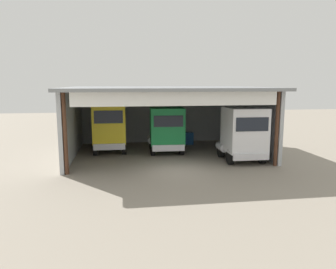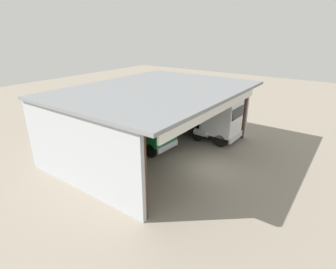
{
  "view_description": "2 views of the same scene",
  "coord_description": "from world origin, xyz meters",
  "px_view_note": "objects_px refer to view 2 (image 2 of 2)",
  "views": [
    {
      "loc": [
        -3.28,
        -18.26,
        5.18
      ],
      "look_at": [
        0.0,
        3.38,
        1.64
      ],
      "focal_mm": 34.18,
      "sensor_mm": 36.0,
      "label": 1
    },
    {
      "loc": [
        -14.36,
        -6.94,
        8.67
      ],
      "look_at": [
        0.0,
        3.38,
        1.64
      ],
      "focal_mm": 28.27,
      "sensor_mm": 36.0,
      "label": 2
    }
  ],
  "objects_px": {
    "truck_green_left_bay": "(152,128)",
    "oil_drum": "(132,128)",
    "truck_white_yard_outside": "(220,119)",
    "tool_cart": "(142,127)",
    "truck_yellow_center_left_bay": "(103,142)"
  },
  "relations": [
    {
      "from": "oil_drum",
      "to": "truck_white_yard_outside",
      "type": "bearing_deg",
      "value": -68.42
    },
    {
      "from": "truck_green_left_bay",
      "to": "truck_white_yard_outside",
      "type": "height_order",
      "value": "truck_white_yard_outside"
    },
    {
      "from": "truck_yellow_center_left_bay",
      "to": "tool_cart",
      "type": "bearing_deg",
      "value": -159.51
    },
    {
      "from": "truck_yellow_center_left_bay",
      "to": "truck_white_yard_outside",
      "type": "xyz_separation_m",
      "value": [
        8.82,
        -4.03,
        -0.04
      ]
    },
    {
      "from": "truck_white_yard_outside",
      "to": "oil_drum",
      "type": "bearing_deg",
      "value": -67.64
    },
    {
      "from": "truck_green_left_bay",
      "to": "truck_white_yard_outside",
      "type": "bearing_deg",
      "value": 147.0
    },
    {
      "from": "truck_green_left_bay",
      "to": "oil_drum",
      "type": "relative_size",
      "value": 5.72
    },
    {
      "from": "truck_white_yard_outside",
      "to": "truck_green_left_bay",
      "type": "bearing_deg",
      "value": -35.02
    },
    {
      "from": "truck_green_left_bay",
      "to": "truck_white_yard_outside",
      "type": "xyz_separation_m",
      "value": [
        4.63,
        -3.34,
        0.15
      ]
    },
    {
      "from": "truck_yellow_center_left_bay",
      "to": "truck_green_left_bay",
      "type": "relative_size",
      "value": 0.95
    },
    {
      "from": "truck_white_yard_outside",
      "to": "oil_drum",
      "type": "height_order",
      "value": "truck_white_yard_outside"
    },
    {
      "from": "truck_green_left_bay",
      "to": "oil_drum",
      "type": "height_order",
      "value": "truck_green_left_bay"
    },
    {
      "from": "truck_yellow_center_left_bay",
      "to": "tool_cart",
      "type": "xyz_separation_m",
      "value": [
        6.5,
        2.46,
        -1.45
      ]
    },
    {
      "from": "tool_cart",
      "to": "truck_white_yard_outside",
      "type": "bearing_deg",
      "value": -70.32
    },
    {
      "from": "truck_green_left_bay",
      "to": "tool_cart",
      "type": "xyz_separation_m",
      "value": [
        2.31,
        3.15,
        -1.27
      ]
    }
  ]
}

